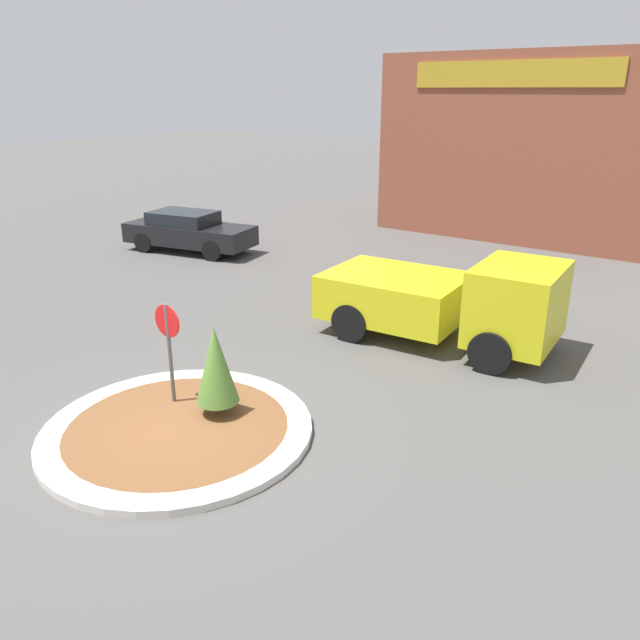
# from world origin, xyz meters

# --- Properties ---
(ground_plane) EXTENTS (120.00, 120.00, 0.00)m
(ground_plane) POSITION_xyz_m (0.00, 0.00, 0.00)
(ground_plane) COLOR #514F4C
(traffic_island) EXTENTS (4.59, 4.59, 0.13)m
(traffic_island) POSITION_xyz_m (0.00, 0.00, 0.07)
(traffic_island) COLOR beige
(traffic_island) RESTS_ON ground_plane
(stop_sign) EXTENTS (0.60, 0.07, 2.02)m
(stop_sign) POSITION_xyz_m (-0.75, 0.59, 1.37)
(stop_sign) COLOR #4C4C51
(stop_sign) RESTS_ON ground_plane
(island_shrub) EXTENTS (0.76, 0.76, 1.63)m
(island_shrub) POSITION_xyz_m (0.24, 0.75, 1.07)
(island_shrub) COLOR brown
(island_shrub) RESTS_ON traffic_island
(utility_truck) EXTENTS (5.44, 2.71, 2.05)m
(utility_truck) POSITION_xyz_m (1.89, 6.43, 1.03)
(utility_truck) COLOR gold
(utility_truck) RESTS_ON ground_plane
(storefront_building) EXTENTS (10.52, 6.07, 6.84)m
(storefront_building) POSITION_xyz_m (-0.78, 19.69, 3.42)
(storefront_building) COLOR brown
(storefront_building) RESTS_ON ground_plane
(parked_sedan_black) EXTENTS (4.94, 2.63, 1.43)m
(parked_sedan_black) POSITION_xyz_m (-9.33, 8.99, 0.75)
(parked_sedan_black) COLOR black
(parked_sedan_black) RESTS_ON ground_plane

